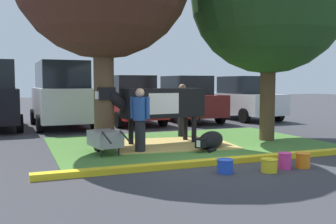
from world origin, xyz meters
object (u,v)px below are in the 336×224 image
at_px(wheelbarrow, 105,139).
at_px(bucket_pink, 285,160).
at_px(person_visitor_near, 140,119).
at_px(calf_lying, 210,141).
at_px(suv_dark_grey, 61,94).
at_px(sedan_red, 130,100).
at_px(bucket_orange, 303,160).
at_px(sedan_blue, 186,99).
at_px(hatchback_white, 243,99).
at_px(person_handler, 182,109).
at_px(bucket_yellow, 269,165).
at_px(cow_holstein, 160,104).
at_px(bucket_blue, 225,166).

xyz_separation_m(wheelbarrow, bucket_pink, (3.04, -2.80, -0.22)).
bearing_deg(person_visitor_near, wheelbarrow, 174.97).
relative_size(calf_lying, suv_dark_grey, 0.26).
height_order(calf_lying, sedan_red, sedan_red).
relative_size(person_visitor_near, bucket_orange, 5.17).
relative_size(person_visitor_near, suv_dark_grey, 0.34).
relative_size(calf_lying, bucket_pink, 3.73).
bearing_deg(sedan_red, bucket_pink, -87.05).
xyz_separation_m(sedan_blue, hatchback_white, (2.88, -0.12, 0.00)).
height_order(person_visitor_near, bucket_orange, person_visitor_near).
height_order(bucket_orange, sedan_red, sedan_red).
distance_m(bucket_pink, suv_dark_grey, 9.83).
xyz_separation_m(person_visitor_near, hatchback_white, (7.13, 6.54, 0.13)).
bearing_deg(bucket_orange, bucket_pink, 172.08).
xyz_separation_m(person_visitor_near, bucket_orange, (2.58, -2.78, -0.69)).
height_order(suv_dark_grey, sedan_blue, suv_dark_grey).
relative_size(person_handler, hatchback_white, 0.38).
xyz_separation_m(bucket_yellow, suv_dark_grey, (-2.85, 9.31, 1.13)).
height_order(cow_holstein, sedan_blue, sedan_blue).
distance_m(bucket_yellow, bucket_pink, 0.49).
relative_size(cow_holstein, calf_lying, 2.56).
bearing_deg(bucket_yellow, person_handler, 85.54).
bearing_deg(hatchback_white, wheelbarrow, -141.01).
bearing_deg(cow_holstein, calf_lying, -53.76).
bearing_deg(bucket_yellow, suv_dark_grey, 107.02).
height_order(cow_holstein, bucket_pink, cow_holstein).
bearing_deg(person_visitor_near, suv_dark_grey, 100.04).
distance_m(suv_dark_grey, hatchback_white, 8.27).
height_order(cow_holstein, bucket_blue, cow_holstein).
xyz_separation_m(person_handler, person_visitor_near, (-2.10, -2.23, -0.05)).
bearing_deg(bucket_yellow, sedan_red, 90.11).
bearing_deg(bucket_orange, wheelbarrow, 140.27).
bearing_deg(hatchback_white, sedan_red, 178.01).
distance_m(bucket_yellow, sedan_red, 9.62).
height_order(cow_holstein, suv_dark_grey, suv_dark_grey).
distance_m(suv_dark_grey, sedan_red, 2.86).
xyz_separation_m(bucket_blue, bucket_pink, (1.30, -0.12, 0.03)).
height_order(cow_holstein, sedan_red, sedan_red).
bearing_deg(suv_dark_grey, cow_holstein, -69.51).
relative_size(person_handler, suv_dark_grey, 0.36).
distance_m(wheelbarrow, suv_dark_grey, 6.45).
distance_m(wheelbarrow, bucket_orange, 4.48).
distance_m(person_handler, hatchback_white, 6.62).
height_order(bucket_yellow, bucket_orange, bucket_orange).
bearing_deg(calf_lying, bucket_orange, -73.22).
bearing_deg(cow_holstein, bucket_yellow, -78.06).
height_order(bucket_blue, hatchback_white, hatchback_white).
distance_m(calf_lying, person_visitor_near, 1.93).
distance_m(calf_lying, bucket_blue, 2.55).
distance_m(calf_lying, person_handler, 2.57).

